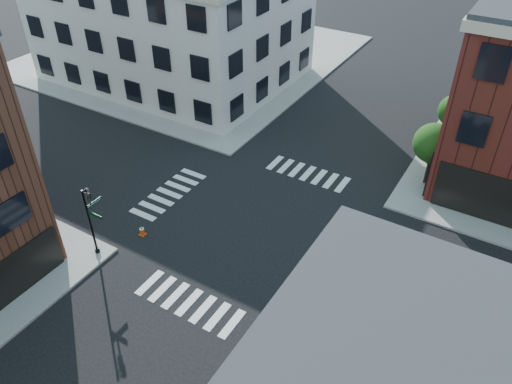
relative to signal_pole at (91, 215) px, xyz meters
The scene contains 8 objects.
ground 9.90m from the signal_pole, 44.81° to the left, with size 120.00×120.00×0.00m, color black.
sidewalk_nw 31.27m from the signal_pole, 117.29° to the left, with size 30.00×30.00×0.15m, color gray.
building_nw 25.92m from the signal_pole, 118.43° to the left, with size 22.00×16.00×11.00m, color silver.
tree_near 21.94m from the signal_pole, 49.38° to the left, with size 2.69×2.69×4.49m.
tree_far 26.78m from the signal_pole, 57.77° to the left, with size 2.43×2.43×4.07m.
signal_pole is the anchor object (origin of this frame).
box_truck 19.88m from the signal_pole, ahead, with size 8.62×2.75×3.88m.
traffic_cone 3.70m from the signal_pole, 67.75° to the left, with size 0.39×0.39×0.69m.
Camera 1 is at (12.08, -20.20, 20.26)m, focal length 35.00 mm.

